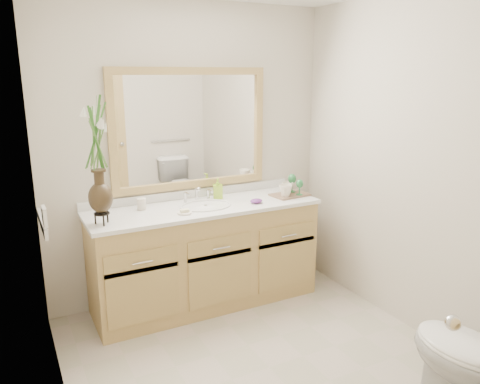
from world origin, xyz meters
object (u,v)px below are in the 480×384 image
toilet (475,364)px  soap_bottle (218,189)px  tray (290,195)px  flower_vase (97,147)px  tumbler (142,204)px

toilet → soap_bottle: (-0.52, 2.09, 0.54)m
toilet → tray: size_ratio=2.43×
toilet → flower_vase: flower_vase is taller
toilet → tumbler: size_ratio=8.56×
flower_vase → tumbler: bearing=33.3°
flower_vase → tumbler: flower_vase is taller
toilet → soap_bottle: 2.22m
toilet → flower_vase: (-1.51, 1.83, 1.00)m
toilet → tumbler: bearing=-60.3°
flower_vase → tray: (1.58, 0.05, -0.53)m
tumbler → tray: size_ratio=0.28×
tumbler → soap_bottle: size_ratio=0.57×
flower_vase → soap_bottle: (1.00, 0.26, -0.46)m
tumbler → soap_bottle: bearing=3.0°
tray → tumbler: bearing=166.6°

